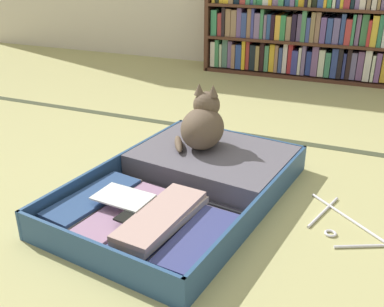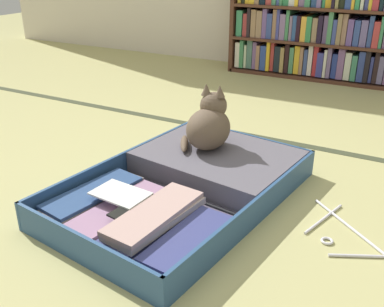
{
  "view_description": "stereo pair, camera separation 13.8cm",
  "coord_description": "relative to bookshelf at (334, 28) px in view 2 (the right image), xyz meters",
  "views": [
    {
      "loc": [
        0.59,
        -1.13,
        0.86
      ],
      "look_at": [
        0.03,
        0.21,
        0.2
      ],
      "focal_mm": 41.63,
      "sensor_mm": 36.0,
      "label": 1
    },
    {
      "loc": [
        0.72,
        -1.07,
        0.86
      ],
      "look_at": [
        0.03,
        0.21,
        0.2
      ],
      "focal_mm": 41.63,
      "sensor_mm": 36.0,
      "label": 2
    }
  ],
  "objects": [
    {
      "name": "tatami_border",
      "position": [
        -0.08,
        -1.32,
        -0.37
      ],
      "size": [
        4.8,
        0.05,
        0.0
      ],
      "color": "#3F442E",
      "rests_on": "ground_plane"
    },
    {
      "name": "bookshelf",
      "position": [
        0.0,
        0.0,
        0.0
      ],
      "size": [
        1.51,
        0.28,
        0.76
      ],
      "color": "#502E21",
      "rests_on": "ground_plane"
    },
    {
      "name": "open_suitcase",
      "position": [
        -0.08,
        -1.97,
        -0.32
      ],
      "size": [
        0.76,
        1.06,
        0.11
      ],
      "color": "#2B4E7C",
      "rests_on": "ground_plane"
    },
    {
      "name": "black_cat",
      "position": [
        -0.11,
        -1.77,
        -0.16
      ],
      "size": [
        0.23,
        0.24,
        0.26
      ],
      "color": "brown",
      "rests_on": "open_suitcase"
    },
    {
      "name": "ground_plane",
      "position": [
        -0.08,
        -2.24,
        -0.37
      ],
      "size": [
        10.0,
        10.0,
        0.0
      ],
      "primitive_type": "plane",
      "color": "tan"
    },
    {
      "name": "clothes_hanger",
      "position": [
        0.51,
        -2.0,
        -0.36
      ],
      "size": [
        0.35,
        0.32,
        0.01
      ],
      "color": "silver",
      "rests_on": "ground_plane"
    }
  ]
}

